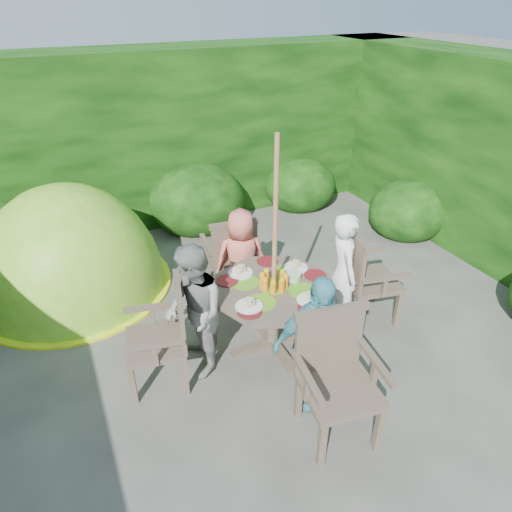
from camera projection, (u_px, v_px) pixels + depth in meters
name	position (u px, v px, depth m)	size (l,w,h in m)	color
ground	(254.00, 382.00, 4.28)	(60.00, 60.00, 0.00)	#44423D
hedge_enclosure	(200.00, 207.00, 4.68)	(9.00, 9.00, 2.50)	black
patio_table	(274.00, 296.00, 4.43)	(1.26, 1.26, 0.87)	#46392E
parasol_pole	(274.00, 253.00, 4.18)	(0.04, 0.04, 2.20)	#95643B
garden_chair_right	(364.00, 275.00, 4.86)	(0.66, 0.71, 1.02)	#46392E
garden_chair_left	(164.00, 335.00, 4.07)	(0.63, 0.68, 0.98)	#46392E
garden_chair_back	(231.00, 253.00, 5.33)	(0.62, 0.57, 0.96)	#46392E
garden_chair_front	(336.00, 374.00, 3.60)	(0.70, 0.64, 1.04)	#46392E
child_right	(343.00, 273.00, 4.68)	(0.49, 0.32, 1.33)	white
child_left	(194.00, 313.00, 4.11)	(0.65, 0.50, 1.33)	gray
child_back	(241.00, 259.00, 5.06)	(0.58, 0.38, 1.18)	#E0675C
child_front	(316.00, 343.00, 3.78)	(0.76, 0.32, 1.30)	#4CA5B3
dome_tent	(77.00, 288.00, 5.63)	(2.30, 2.30, 2.63)	#78B723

